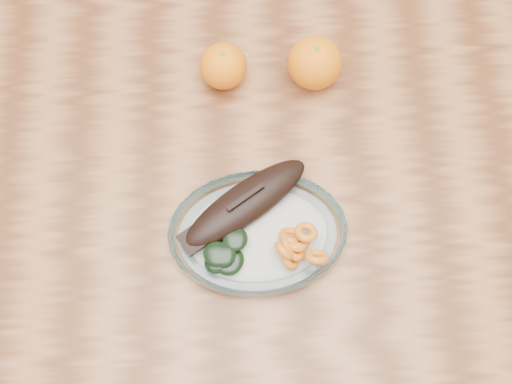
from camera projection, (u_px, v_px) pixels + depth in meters
ground at (234, 271)px, 1.66m from camera, size 3.00×3.00×0.00m
dining_table at (222, 180)px, 1.05m from camera, size 1.20×0.80×0.75m
plated_meal at (257, 232)px, 0.90m from camera, size 0.46×0.46×0.08m
orange_left at (223, 66)px, 0.97m from camera, size 0.07×0.07×0.07m
orange_right at (315, 63)px, 0.96m from camera, size 0.08×0.08×0.08m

